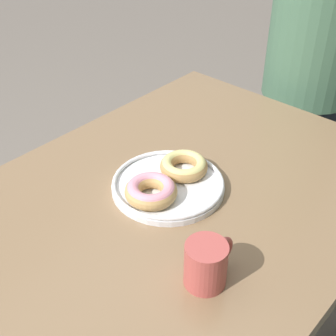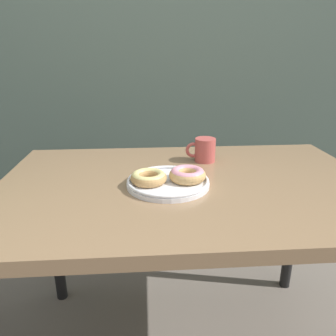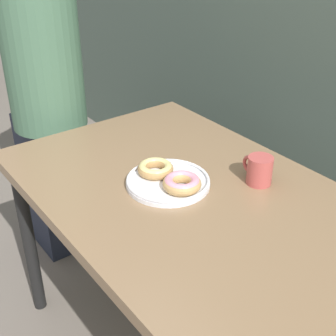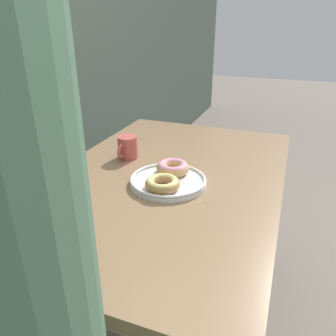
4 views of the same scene
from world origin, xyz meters
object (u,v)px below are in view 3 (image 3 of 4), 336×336
coffee_mug (259,170)px  dining_table (189,211)px  donut_plate (169,179)px  person_figure (46,99)px

coffee_mug → dining_table: bearing=-113.6°
donut_plate → person_figure: 0.80m
dining_table → coffee_mug: bearing=66.4°
donut_plate → coffee_mug: coffee_mug is taller
donut_plate → coffee_mug: bearing=56.6°
donut_plate → person_figure: bearing=-176.5°
donut_plate → dining_table: bearing=24.8°
dining_table → person_figure: bearing=-174.7°
coffee_mug → person_figure: bearing=-163.4°
dining_table → donut_plate: (-0.07, -0.03, 0.10)m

